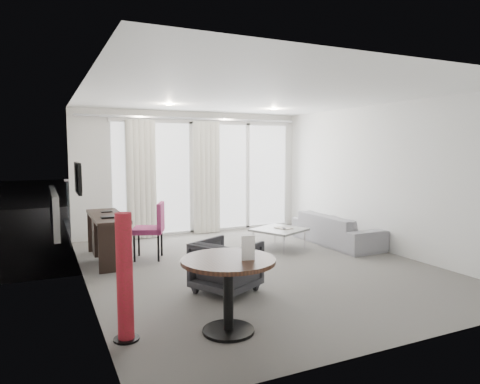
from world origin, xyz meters
name	(u,v)px	position (x,y,z in m)	size (l,w,h in m)	color
floor	(256,266)	(0.00, 0.00, 0.00)	(5.00, 6.00, 0.00)	#5F5C57
ceiling	(257,96)	(0.00, 0.00, 2.60)	(5.00, 6.00, 0.00)	white
wall_left	(83,189)	(-2.50, 0.00, 1.30)	(0.00, 6.00, 2.60)	silver
wall_right	(382,178)	(2.50, 0.00, 1.30)	(0.00, 6.00, 2.60)	silver
wall_front	(410,206)	(0.00, -3.00, 1.30)	(5.00, 0.00, 2.60)	silver
window_panel	(206,177)	(0.30, 2.98, 1.20)	(4.00, 0.02, 2.38)	white
window_frame	(206,177)	(0.30, 2.97, 1.20)	(4.10, 0.06, 2.44)	white
curtain_left	(142,180)	(-1.15, 2.82, 1.20)	(0.60, 0.20, 2.38)	silver
curtain_right	(207,178)	(0.25, 2.82, 1.20)	(0.60, 0.20, 2.38)	silver
curtain_track	(195,119)	(0.00, 2.82, 2.45)	(4.80, 0.04, 0.04)	#B2B2B7
downlight_a	(169,104)	(-0.90, 1.60, 2.59)	(0.12, 0.12, 0.02)	#FFE0B2
downlight_b	(274,109)	(1.20, 1.60, 2.59)	(0.12, 0.12, 0.02)	#FFE0B2
desk	(108,238)	(-2.04, 1.31, 0.37)	(0.50, 1.59, 0.75)	black
tv	(78,178)	(-2.46, 1.45, 1.35)	(0.05, 0.80, 0.50)	black
desk_chair	(148,231)	(-1.42, 1.14, 0.47)	(0.51, 0.48, 0.94)	#862752
round_table	(228,295)	(-1.37, -2.05, 0.37)	(0.93, 0.93, 0.74)	black
menu_card	(248,263)	(-1.22, -2.18, 0.72)	(0.13, 0.02, 0.24)	white
red_lamp	(125,277)	(-2.32, -1.80, 0.61)	(0.24, 0.24, 1.22)	maroon
tub_armchair	(226,266)	(-0.90, -0.92, 0.33)	(0.71, 0.73, 0.66)	#29282C
coffee_table	(279,239)	(0.91, 0.86, 0.18)	(0.82, 0.82, 0.37)	gray
remote	(284,230)	(0.96, 0.78, 0.36)	(0.05, 0.14, 0.02)	black
magazine	(284,229)	(0.99, 0.84, 0.36)	(0.21, 0.26, 0.01)	gray
sofa	(336,229)	(2.09, 0.72, 0.29)	(1.97, 0.77, 0.58)	gray
terrace_slab	(186,223)	(0.30, 4.50, -0.06)	(5.60, 3.00, 0.12)	#4D4D50
rattan_chair_a	(206,203)	(1.02, 4.90, 0.38)	(0.52, 0.52, 0.76)	brown
rattan_chair_b	(252,202)	(2.16, 4.44, 0.39)	(0.54, 0.54, 0.79)	brown
rattan_table	(216,211)	(1.02, 4.20, 0.24)	(0.48, 0.48, 0.48)	brown
balustrade	(169,196)	(0.30, 5.95, 0.50)	(5.50, 0.06, 1.05)	#B2B2B7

